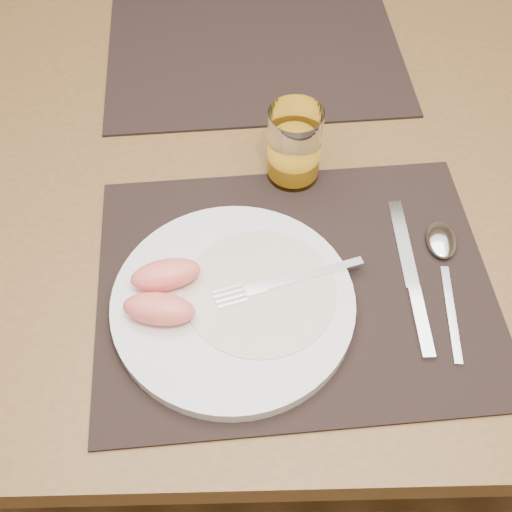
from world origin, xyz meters
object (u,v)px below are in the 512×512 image
(placemat_near, at_px, (295,285))
(juice_glass, at_px, (294,148))
(placemat_far, at_px, (254,49))
(spoon, at_px, (443,250))
(plate, at_px, (233,303))
(fork, at_px, (277,284))
(table, at_px, (271,192))
(knife, at_px, (413,287))

(placemat_near, bearing_deg, juice_glass, 87.66)
(placemat_far, bearing_deg, spoon, -61.85)
(placemat_near, relative_size, juice_glass, 4.39)
(spoon, height_order, juice_glass, juice_glass)
(plate, xyz_separation_m, fork, (0.05, 0.02, 0.01))
(table, distance_m, knife, 0.29)
(placemat_near, height_order, spoon, spoon)
(placemat_near, distance_m, spoon, 0.18)
(placemat_far, relative_size, plate, 1.67)
(table, height_order, plate, plate)
(fork, distance_m, spoon, 0.21)
(placemat_near, bearing_deg, placemat_far, 94.84)
(placemat_far, bearing_deg, fork, -88.06)
(table, distance_m, placemat_far, 0.24)
(fork, distance_m, juice_glass, 0.19)
(placemat_far, relative_size, spoon, 2.34)
(placemat_far, bearing_deg, table, -85.08)
(placemat_far, distance_m, fork, 0.45)
(plate, bearing_deg, placemat_far, 85.92)
(knife, distance_m, juice_glass, 0.23)
(plate, bearing_deg, knife, 5.60)
(placemat_far, xyz_separation_m, juice_glass, (0.04, -0.27, 0.05))
(table, distance_m, placemat_near, 0.24)
(placemat_near, xyz_separation_m, placemat_far, (-0.04, 0.44, 0.00))
(juice_glass, bearing_deg, spoon, -38.25)
(fork, bearing_deg, knife, 0.74)
(knife, relative_size, juice_glass, 2.15)
(spoon, bearing_deg, knife, -130.73)
(table, relative_size, placemat_near, 3.11)
(table, xyz_separation_m, juice_glass, (0.03, -0.05, 0.13))
(placemat_far, relative_size, knife, 2.04)
(table, relative_size, spoon, 7.29)
(juice_glass, bearing_deg, fork, -98.94)
(plate, distance_m, knife, 0.21)
(plate, relative_size, fork, 1.57)
(spoon, bearing_deg, plate, -164.33)
(placemat_far, distance_m, knife, 0.48)
(table, distance_m, plate, 0.27)
(placemat_far, relative_size, juice_glass, 4.39)
(placemat_near, bearing_deg, fork, -152.47)
(table, relative_size, fork, 8.14)
(placemat_far, relative_size, fork, 2.61)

